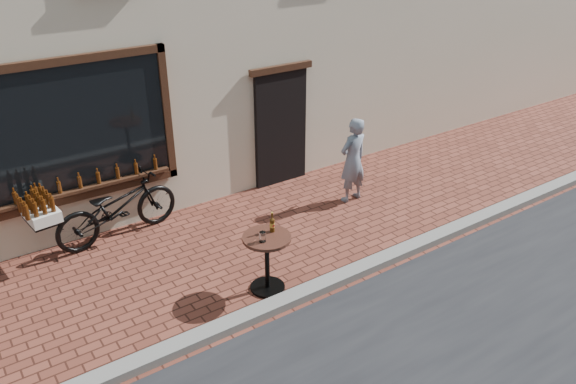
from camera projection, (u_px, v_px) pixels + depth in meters
ground at (304, 307)px, 7.61m from camera, size 90.00×90.00×0.00m
kerb at (296, 296)px, 7.73m from camera, size 90.00×0.25×0.12m
cargo_bicycle at (114, 207)px, 8.98m from camera, size 2.48×0.96×1.16m
bistro_table at (267, 252)px, 7.72m from camera, size 0.67×0.67×1.16m
pedestrian at (353, 160)px, 10.06m from camera, size 0.61×0.42×1.58m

